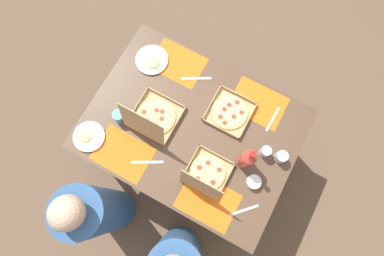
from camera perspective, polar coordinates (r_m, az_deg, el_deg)
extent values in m
plane|color=brown|center=(2.71, 0.00, -3.91)|extent=(6.00, 6.00, 0.00)
cylinder|color=#3F3328|center=(2.50, 17.96, 0.01)|extent=(0.07, 0.07, 0.71)
cylinder|color=#3F3328|center=(2.62, -7.62, 12.86)|extent=(0.07, 0.07, 0.71)
cylinder|color=#3F3328|center=(2.34, 8.82, -19.34)|extent=(0.07, 0.07, 0.71)
cylinder|color=#3F3328|center=(2.46, -18.32, -4.49)|extent=(0.07, 0.07, 0.71)
cube|color=brown|center=(2.00, 0.00, -0.11)|extent=(1.38, 1.03, 0.03)
cube|color=orange|center=(2.08, 12.47, 4.63)|extent=(0.36, 0.26, 0.00)
cube|color=orange|center=(2.15, -2.72, 12.22)|extent=(0.36, 0.26, 0.00)
cube|color=orange|center=(1.92, 3.06, -13.68)|extent=(0.36, 0.26, 0.00)
cube|color=orange|center=(2.00, -13.00, -4.81)|extent=(0.36, 0.26, 0.00)
cube|color=tan|center=(1.93, 2.99, -8.43)|extent=(0.26, 0.26, 0.01)
cube|color=tan|center=(1.91, 6.41, -10.12)|extent=(0.01, 0.26, 0.03)
cube|color=tan|center=(1.92, -0.35, -6.59)|extent=(0.01, 0.26, 0.03)
cube|color=tan|center=(1.93, 4.76, -5.07)|extent=(0.26, 0.01, 0.03)
cube|color=tan|center=(1.90, 1.21, -11.71)|extent=(0.26, 0.01, 0.03)
cylinder|color=#E0B76B|center=(1.92, 3.00, -8.40)|extent=(0.23, 0.23, 0.01)
cylinder|color=#EFD67F|center=(1.91, 3.01, -8.37)|extent=(0.20, 0.20, 0.00)
cylinder|color=red|center=(1.91, 1.43, -7.52)|extent=(0.03, 0.03, 0.00)
cylinder|color=red|center=(1.90, 1.07, -9.63)|extent=(0.03, 0.03, 0.00)
cylinder|color=red|center=(1.91, 4.01, -10.30)|extent=(0.03, 0.03, 0.00)
cylinder|color=red|center=(1.92, 5.20, -7.93)|extent=(0.03, 0.03, 0.00)
cylinder|color=red|center=(1.92, 3.09, -6.64)|extent=(0.03, 0.03, 0.00)
cube|color=tan|center=(1.76, 1.57, -11.02)|extent=(0.26, 0.05, 0.26)
cube|color=tan|center=(2.01, -6.83, 2.17)|extent=(0.30, 0.30, 0.01)
cube|color=tan|center=(1.97, -3.24, 0.39)|extent=(0.01, 0.30, 0.03)
cube|color=tan|center=(2.04, -10.42, 4.17)|extent=(0.01, 0.30, 0.03)
cube|color=tan|center=(2.03, -4.82, 5.79)|extent=(0.30, 0.01, 0.03)
cube|color=tan|center=(1.97, -9.00, -1.26)|extent=(0.30, 0.01, 0.03)
cylinder|color=#E0B76B|center=(2.00, -6.86, 2.24)|extent=(0.26, 0.26, 0.01)
cylinder|color=#EFD67F|center=(2.00, -6.88, 2.31)|extent=(0.24, 0.24, 0.00)
cylinder|color=red|center=(2.01, -9.13, 3.02)|extent=(0.03, 0.03, 0.00)
cylinder|color=red|center=(1.99, -8.36, 1.44)|extent=(0.03, 0.03, 0.00)
cylinder|color=red|center=(1.98, -6.80, 0.61)|extent=(0.03, 0.03, 0.00)
cylinder|color=red|center=(1.98, -5.79, 1.75)|extent=(0.03, 0.03, 0.00)
cylinder|color=red|center=(2.00, -5.68, 3.13)|extent=(0.03, 0.03, 0.00)
cylinder|color=red|center=(2.00, -6.76, 3.35)|extent=(0.03, 0.03, 0.00)
cube|color=tan|center=(1.82, -9.44, 0.45)|extent=(0.30, 0.05, 0.29)
cube|color=tan|center=(2.02, 7.11, 2.95)|extent=(0.28, 0.28, 0.01)
cube|color=tan|center=(2.01, 10.60, 1.33)|extent=(0.01, 0.28, 0.03)
cube|color=tan|center=(2.01, 3.76, 4.87)|extent=(0.01, 0.28, 0.03)
cube|color=tan|center=(2.05, 8.86, 6.25)|extent=(0.28, 0.01, 0.03)
cube|color=tan|center=(1.97, 5.42, -0.18)|extent=(0.28, 0.01, 0.03)
cylinder|color=#E0B76B|center=(2.01, 7.14, 3.03)|extent=(0.24, 0.24, 0.01)
cylinder|color=#EFD67F|center=(2.01, 7.17, 3.10)|extent=(0.22, 0.22, 0.00)
cylinder|color=red|center=(2.01, 6.17, 3.59)|extent=(0.03, 0.03, 0.00)
cylinder|color=red|center=(1.99, 5.45, 2.14)|extent=(0.03, 0.03, 0.00)
cylinder|color=red|center=(1.98, 6.26, 1.00)|extent=(0.03, 0.03, 0.00)
cylinder|color=red|center=(2.00, 7.97, 2.15)|extent=(0.03, 0.03, 0.00)
cylinder|color=red|center=(2.01, 9.43, 2.93)|extent=(0.03, 0.03, 0.00)
cylinder|color=red|center=(2.03, 8.58, 4.84)|extent=(0.03, 0.03, 0.00)
cylinder|color=red|center=(2.02, 7.10, 4.39)|extent=(0.03, 0.03, 0.00)
cylinder|color=white|center=(2.07, -18.96, -1.58)|extent=(0.20, 0.20, 0.01)
cylinder|color=white|center=(2.07, -19.03, -1.53)|extent=(0.21, 0.21, 0.01)
cylinder|color=#E0B76B|center=(2.07, -19.75, -1.55)|extent=(0.08, 0.08, 0.01)
cylinder|color=#EFD67F|center=(2.06, -19.80, -1.52)|extent=(0.07, 0.07, 0.00)
cylinder|color=white|center=(2.17, -7.64, 12.65)|extent=(0.22, 0.22, 0.01)
cylinder|color=white|center=(2.16, -7.67, 12.74)|extent=(0.23, 0.23, 0.01)
cylinder|color=#E0B76B|center=(2.14, -7.43, 12.23)|extent=(0.09, 0.09, 0.01)
cylinder|color=#EFD67F|center=(2.14, -7.45, 12.30)|extent=(0.08, 0.08, 0.00)
cylinder|color=#B2382D|center=(1.86, 10.32, -5.92)|extent=(0.09, 0.09, 0.22)
cone|color=#B2382D|center=(1.73, 11.06, -5.30)|extent=(0.09, 0.09, 0.04)
cylinder|color=#B2382D|center=(1.69, 11.34, -5.05)|extent=(0.03, 0.03, 0.06)
cylinder|color=red|center=(1.66, 11.57, -4.86)|extent=(0.03, 0.03, 0.01)
cylinder|color=teal|center=(2.01, -13.65, 2.17)|extent=(0.08, 0.08, 0.09)
cylinder|color=silver|center=(1.96, 13.75, -4.41)|extent=(0.06, 0.06, 0.09)
cylinder|color=silver|center=(1.98, 16.56, -5.30)|extent=(0.07, 0.07, 0.09)
cylinder|color=white|center=(1.94, 11.63, -10.02)|extent=(0.09, 0.09, 0.05)
cube|color=#B7B7BC|center=(1.96, -8.50, -6.46)|extent=(0.19, 0.12, 0.00)
cube|color=#B7B7BC|center=(2.09, 0.85, 9.40)|extent=(0.19, 0.12, 0.00)
cube|color=#B7B7BC|center=(1.94, 9.87, -15.16)|extent=(0.14, 0.15, 0.00)
cube|color=#B7B7BC|center=(2.07, 15.10, 1.62)|extent=(0.02, 0.19, 0.00)
cylinder|color=#33598C|center=(2.22, -2.68, -23.10)|extent=(0.32, 0.32, 0.93)
cylinder|color=#33598C|center=(2.27, -17.02, -14.83)|extent=(0.32, 0.32, 0.97)
sphere|color=#D1A889|center=(1.72, -22.73, -14.69)|extent=(0.19, 0.19, 0.19)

